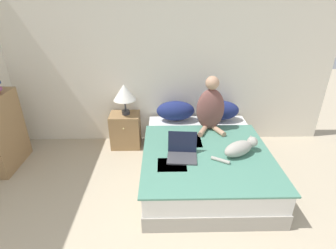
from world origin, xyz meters
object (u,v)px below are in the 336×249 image
object	(u,v)px
bed	(204,161)
person_sitting	(211,108)
pillow_near	(176,111)
laptop_open	(182,152)
pillow_far	(220,110)
nightstand	(126,130)
cat_tabby	(240,148)
table_lamp	(124,93)
bookshelf	(3,132)

from	to	relation	value
bed	person_sitting	world-z (taller)	person_sitting
pillow_near	laptop_open	size ratio (longest dim) A/B	1.56
bed	pillow_far	distance (m)	0.93
pillow_far	person_sitting	xyz separation A→B (m)	(-0.21, -0.31, 0.18)
person_sitting	nightstand	distance (m)	1.36
cat_tabby	table_lamp	bearing A→B (deg)	116.92
pillow_near	person_sitting	bearing A→B (deg)	-33.87
nightstand	bookshelf	xyz separation A→B (m)	(-1.54, -0.50, 0.25)
person_sitting	bed	bearing A→B (deg)	-105.01
cat_tabby	nightstand	distance (m)	1.81
pillow_far	bookshelf	world-z (taller)	bookshelf
cat_tabby	laptop_open	world-z (taller)	laptop_open
pillow_near	bookshelf	xyz separation A→B (m)	(-2.31, -0.51, -0.07)
pillow_near	cat_tabby	xyz separation A→B (m)	(0.71, -1.00, -0.05)
nightstand	bookshelf	bearing A→B (deg)	-161.89
bed	bookshelf	xyz separation A→B (m)	(-2.64, 0.28, 0.30)
laptop_open	bookshelf	distance (m)	2.39
bed	bookshelf	size ratio (longest dim) A/B	1.86
pillow_far	cat_tabby	distance (m)	1.00
person_sitting	table_lamp	distance (m)	1.25
table_lamp	person_sitting	bearing A→B (deg)	-14.20
pillow_far	table_lamp	xyz separation A→B (m)	(-1.42, -0.00, 0.29)
cat_tabby	pillow_far	bearing A→B (deg)	63.64
laptop_open	nightstand	size ratio (longest dim) A/B	0.68
nightstand	table_lamp	size ratio (longest dim) A/B	1.16
laptop_open	nightstand	distance (m)	1.32
cat_tabby	laptop_open	bearing A→B (deg)	153.24
bookshelf	cat_tabby	bearing A→B (deg)	-9.23
nightstand	table_lamp	world-z (taller)	table_lamp
nightstand	pillow_far	bearing A→B (deg)	0.18
bookshelf	pillow_near	bearing A→B (deg)	12.41
laptop_open	nightstand	bearing A→B (deg)	133.16
pillow_near	person_sitting	xyz separation A→B (m)	(0.46, -0.31, 0.18)
pillow_near	cat_tabby	bearing A→B (deg)	-54.42
laptop_open	person_sitting	bearing A→B (deg)	63.76
cat_tabby	bookshelf	size ratio (longest dim) A/B	0.57
person_sitting	cat_tabby	world-z (taller)	person_sitting
bed	table_lamp	distance (m)	1.49
pillow_near	nightstand	size ratio (longest dim) A/B	1.06
bed	table_lamp	xyz separation A→B (m)	(-1.08, 0.78, 0.66)
pillow_far	table_lamp	size ratio (longest dim) A/B	1.22
pillow_near	bookshelf	world-z (taller)	bookshelf
bed	bookshelf	bearing A→B (deg)	173.94
pillow_far	nightstand	bearing A→B (deg)	-179.82
cat_tabby	nightstand	world-z (taller)	cat_tabby
bed	laptop_open	size ratio (longest dim) A/B	5.28
pillow_near	bookshelf	bearing A→B (deg)	-167.59
bookshelf	table_lamp	bearing A→B (deg)	17.84
laptop_open	bookshelf	xyz separation A→B (m)	(-2.34, 0.52, 0.02)
bed	table_lamp	bearing A→B (deg)	144.08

